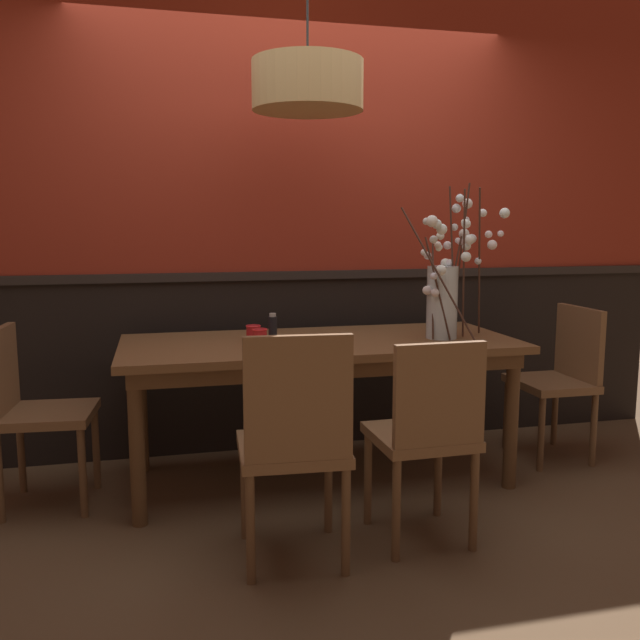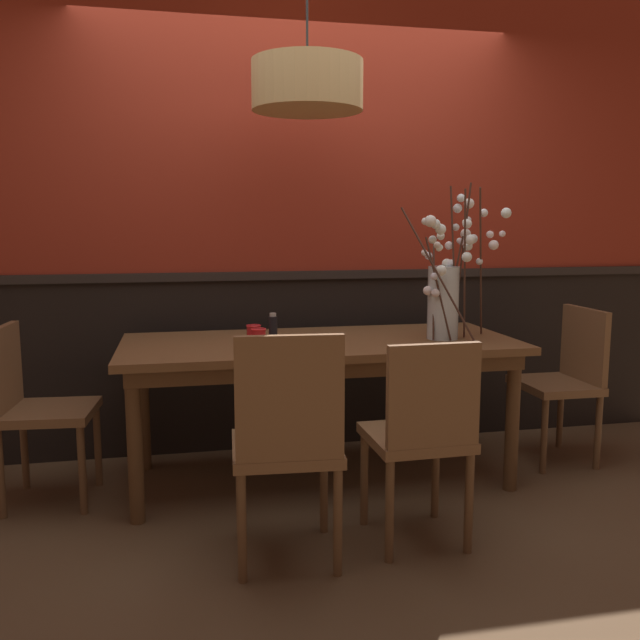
# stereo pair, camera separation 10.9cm
# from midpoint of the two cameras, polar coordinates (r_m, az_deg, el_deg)

# --- Properties ---
(ground_plane) EXTENTS (24.00, 24.00, 0.00)m
(ground_plane) POSITION_cam_midpoint_polar(r_m,az_deg,el_deg) (3.68, 0.87, -13.42)
(ground_plane) COLOR brown
(back_wall) EXTENTS (4.84, 0.14, 2.91)m
(back_wall) POSITION_cam_midpoint_polar(r_m,az_deg,el_deg) (4.03, -1.05, 9.50)
(back_wall) COLOR black
(back_wall) RESTS_ON ground
(dining_table) EXTENTS (2.03, 0.87, 0.76)m
(dining_table) POSITION_cam_midpoint_polar(r_m,az_deg,el_deg) (3.49, 0.89, -3.04)
(dining_table) COLOR brown
(dining_table) RESTS_ON ground
(chair_far_side_left) EXTENTS (0.45, 0.41, 0.94)m
(chair_far_side_left) POSITION_cam_midpoint_polar(r_m,az_deg,el_deg) (4.27, -6.18, -2.99)
(chair_far_side_left) COLOR brown
(chair_far_side_left) RESTS_ON ground
(chair_head_west_end) EXTENTS (0.46, 0.45, 0.88)m
(chair_head_west_end) POSITION_cam_midpoint_polar(r_m,az_deg,el_deg) (3.50, -22.51, -6.59)
(chair_head_west_end) COLOR brown
(chair_head_west_end) RESTS_ON ground
(chair_far_side_right) EXTENTS (0.43, 0.41, 0.95)m
(chair_far_side_right) POSITION_cam_midpoint_polar(r_m,az_deg,el_deg) (4.41, 2.09, -2.53)
(chair_far_side_right) COLOR brown
(chair_far_side_right) RESTS_ON ground
(chair_near_side_left) EXTENTS (0.46, 0.46, 0.96)m
(chair_near_side_left) POSITION_cam_midpoint_polar(r_m,az_deg,el_deg) (2.64, -1.63, -10.00)
(chair_near_side_left) COLOR brown
(chair_near_side_left) RESTS_ON ground
(chair_head_east_end) EXTENTS (0.39, 0.44, 0.88)m
(chair_head_east_end) POSITION_cam_midpoint_polar(r_m,az_deg,el_deg) (4.10, 21.04, -4.37)
(chair_head_east_end) COLOR brown
(chair_head_east_end) RESTS_ON ground
(chair_near_side_right) EXTENTS (0.41, 0.42, 0.89)m
(chair_near_side_right) POSITION_cam_midpoint_polar(r_m,az_deg,el_deg) (2.84, 9.80, -9.30)
(chair_near_side_right) COLOR brown
(chair_near_side_right) RESTS_ON ground
(vase_with_blossoms) EXTENTS (0.56, 0.45, 0.81)m
(vase_with_blossoms) POSITION_cam_midpoint_polar(r_m,az_deg,el_deg) (3.53, 11.64, 2.39)
(vase_with_blossoms) COLOR silver
(vase_with_blossoms) RESTS_ON dining_table
(candle_holder_nearer_center) EXTENTS (0.08, 0.08, 0.08)m
(candle_holder_nearer_center) POSITION_cam_midpoint_polar(r_m,az_deg,el_deg) (3.51, -4.81, -1.02)
(candle_holder_nearer_center) COLOR red
(candle_holder_nearer_center) RESTS_ON dining_table
(candle_holder_nearer_edge) EXTENTS (0.07, 0.07, 0.10)m
(candle_holder_nearer_edge) POSITION_cam_midpoint_polar(r_m,az_deg,el_deg) (3.26, -4.32, -1.54)
(candle_holder_nearer_edge) COLOR red
(candle_holder_nearer_edge) RESTS_ON dining_table
(condiment_bottle) EXTENTS (0.05, 0.05, 0.14)m
(condiment_bottle) POSITION_cam_midpoint_polar(r_m,az_deg,el_deg) (3.50, -3.16, -0.57)
(condiment_bottle) COLOR black
(condiment_bottle) RESTS_ON dining_table
(pendant_lamp) EXTENTS (0.54, 0.54, 1.00)m
(pendant_lamp) POSITION_cam_midpoint_polar(r_m,az_deg,el_deg) (3.42, -0.14, 19.39)
(pendant_lamp) COLOR tan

